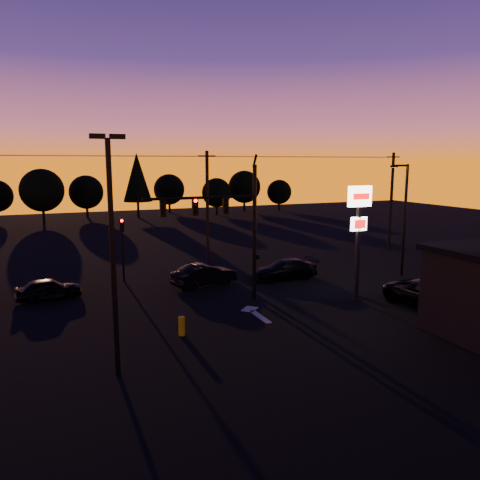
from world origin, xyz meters
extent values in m
plane|color=black|center=(0.00, 0.00, 0.00)|extent=(120.00, 120.00, 0.00)
cube|color=beige|center=(0.50, 1.00, 0.01)|extent=(0.35, 2.20, 0.01)
cube|color=beige|center=(0.50, 2.40, 0.01)|extent=(1.20, 1.20, 0.01)
cylinder|color=black|center=(1.50, 4.00, 4.00)|extent=(0.24, 0.24, 8.00)
cylinder|color=black|center=(1.50, 4.00, 8.20)|extent=(0.14, 0.52, 0.76)
cylinder|color=black|center=(-1.75, 4.00, 6.20)|extent=(6.50, 0.16, 0.16)
cube|color=black|center=(-0.30, 4.00, 5.70)|extent=(0.32, 0.22, 0.95)
sphere|color=black|center=(-0.30, 3.87, 6.05)|extent=(0.18, 0.18, 0.18)
sphere|color=black|center=(-0.30, 3.87, 5.75)|extent=(0.18, 0.18, 0.18)
sphere|color=black|center=(-0.30, 3.87, 5.45)|extent=(0.18, 0.18, 0.18)
cube|color=black|center=(-2.10, 4.00, 5.70)|extent=(0.32, 0.22, 0.95)
sphere|color=#FF0705|center=(-2.10, 3.87, 6.05)|extent=(0.18, 0.18, 0.18)
sphere|color=black|center=(-2.10, 3.87, 5.75)|extent=(0.18, 0.18, 0.18)
sphere|color=black|center=(-2.10, 3.87, 5.45)|extent=(0.18, 0.18, 0.18)
cube|color=black|center=(-3.90, 4.00, 5.70)|extent=(0.32, 0.22, 0.95)
sphere|color=black|center=(-3.90, 3.87, 6.05)|extent=(0.18, 0.18, 0.18)
sphere|color=black|center=(-3.90, 3.87, 5.75)|extent=(0.18, 0.18, 0.18)
sphere|color=black|center=(-3.90, 3.87, 5.45)|extent=(0.18, 0.18, 0.18)
cube|color=black|center=(1.68, 4.00, 2.60)|extent=(0.22, 0.18, 0.28)
cylinder|color=black|center=(-5.00, 11.50, 1.80)|extent=(0.14, 0.14, 3.60)
cube|color=black|center=(-5.00, 11.50, 3.90)|extent=(0.30, 0.20, 0.90)
sphere|color=#FF0705|center=(-5.00, 11.38, 4.22)|extent=(0.18, 0.18, 0.18)
sphere|color=black|center=(-5.00, 11.38, 3.94)|extent=(0.18, 0.18, 0.18)
sphere|color=black|center=(-5.00, 11.38, 3.66)|extent=(0.18, 0.18, 0.18)
cube|color=black|center=(-7.50, -3.00, 4.50)|extent=(0.18, 0.18, 9.00)
cube|color=black|center=(-7.85, -3.00, 9.05)|extent=(0.55, 0.30, 0.18)
cube|color=black|center=(-7.15, -3.00, 9.05)|extent=(0.55, 0.30, 0.18)
cube|color=black|center=(7.00, 1.50, 3.20)|extent=(0.22, 0.22, 6.40)
cube|color=white|center=(7.00, 1.50, 6.20)|extent=(1.50, 0.25, 1.20)
cube|color=red|center=(7.00, 1.36, 6.20)|extent=(1.10, 0.02, 0.35)
cube|color=white|center=(7.00, 1.50, 4.60)|extent=(1.00, 0.22, 0.80)
cube|color=red|center=(7.00, 1.37, 4.60)|extent=(0.75, 0.02, 0.50)
cylinder|color=black|center=(14.00, 5.50, 4.00)|extent=(0.20, 0.20, 8.00)
cylinder|color=black|center=(13.40, 5.50, 7.90)|extent=(1.20, 0.14, 0.14)
cube|color=black|center=(12.80, 5.50, 7.85)|extent=(0.50, 0.22, 0.14)
plane|color=#FFB759|center=(12.80, 5.50, 7.77)|extent=(0.35, 0.35, 0.00)
cylinder|color=black|center=(2.00, 14.00, 4.50)|extent=(0.26, 0.26, 9.00)
cube|color=black|center=(2.00, 14.00, 8.60)|extent=(1.40, 0.10, 0.10)
cylinder|color=black|center=(20.00, 14.00, 4.50)|extent=(0.26, 0.26, 9.00)
cube|color=black|center=(20.00, 14.00, 8.60)|extent=(1.40, 0.10, 0.10)
cylinder|color=black|center=(-7.00, 13.40, 8.55)|extent=(18.00, 0.02, 0.02)
cylinder|color=black|center=(-7.00, 14.00, 8.60)|extent=(18.00, 0.02, 0.02)
cylinder|color=black|center=(-7.00, 14.60, 8.55)|extent=(18.00, 0.02, 0.02)
cylinder|color=black|center=(11.00, 13.40, 8.55)|extent=(18.00, 0.02, 0.02)
cylinder|color=black|center=(11.00, 14.00, 8.60)|extent=(18.00, 0.02, 0.02)
cylinder|color=black|center=(11.00, 14.60, 8.55)|extent=(18.00, 0.02, 0.02)
cube|color=black|center=(9.00, -3.48, 1.40)|extent=(2.20, 0.05, 1.60)
cylinder|color=#D7BA0A|center=(-4.09, -0.01, 0.46)|extent=(0.30, 0.30, 0.91)
cylinder|color=black|center=(-10.00, 48.00, 0.88)|extent=(0.36, 0.36, 1.75)
sphere|color=black|center=(-10.00, 48.00, 4.38)|extent=(5.77, 5.78, 5.78)
cylinder|color=black|center=(-4.00, 52.00, 0.75)|extent=(0.36, 0.36, 1.50)
sphere|color=black|center=(-4.00, 52.00, 3.75)|extent=(4.95, 4.95, 4.95)
cylinder|color=black|center=(3.00, 49.00, 1.19)|extent=(0.36, 0.36, 2.38)
cone|color=black|center=(3.00, 49.00, 5.94)|extent=(4.18, 4.18, 7.12)
cylinder|color=black|center=(9.00, 54.00, 0.75)|extent=(0.36, 0.36, 1.50)
sphere|color=black|center=(9.00, 54.00, 3.75)|extent=(4.95, 4.95, 4.95)
cylinder|color=black|center=(15.00, 48.00, 0.69)|extent=(0.36, 0.36, 1.38)
sphere|color=black|center=(15.00, 48.00, 3.44)|extent=(4.54, 4.54, 4.54)
cylinder|color=black|center=(21.00, 51.00, 0.81)|extent=(0.36, 0.36, 1.62)
sphere|color=black|center=(21.00, 51.00, 4.06)|extent=(5.36, 5.36, 5.36)
cylinder|color=black|center=(27.00, 50.00, 0.62)|extent=(0.36, 0.36, 1.25)
sphere|color=black|center=(27.00, 50.00, 3.12)|extent=(4.12, 4.12, 4.12)
imported|color=black|center=(-9.83, 8.80, 0.64)|extent=(3.92, 1.93, 1.29)
imported|color=black|center=(-0.21, 8.26, 0.73)|extent=(4.66, 2.67, 1.45)
imported|color=black|center=(5.61, 7.79, 0.68)|extent=(4.71, 2.00, 1.35)
imported|color=black|center=(10.05, -1.24, 0.72)|extent=(3.37, 5.56, 1.44)
camera|label=1|loc=(-9.71, -20.63, 8.14)|focal=35.00mm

